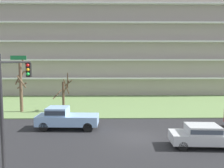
# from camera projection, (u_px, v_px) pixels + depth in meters

# --- Properties ---
(ground) EXTENTS (160.00, 160.00, 0.00)m
(ground) POSITION_uv_depth(u_px,v_px,m) (137.00, 138.00, 17.91)
(ground) COLOR #232326
(grass_lawn_strip) EXTENTS (80.00, 16.00, 0.08)m
(grass_lawn_strip) POSITION_uv_depth(u_px,v_px,m) (124.00, 104.00, 31.84)
(grass_lawn_strip) COLOR #66844C
(grass_lawn_strip) RESTS_ON ground
(apartment_building) EXTENTS (54.78, 13.23, 18.83)m
(apartment_building) POSITION_uv_depth(u_px,v_px,m) (120.00, 44.00, 44.99)
(apartment_building) COLOR #9E938C
(apartment_building) RESTS_ON ground
(tree_far_left) EXTENTS (1.62, 1.64, 6.43)m
(tree_far_left) POSITION_uv_depth(u_px,v_px,m) (21.00, 84.00, 26.65)
(tree_far_left) COLOR brown
(tree_far_left) RESTS_ON ground
(tree_left) EXTENTS (2.26, 1.84, 4.70)m
(tree_left) POSITION_uv_depth(u_px,v_px,m) (64.00, 93.00, 26.92)
(tree_left) COLOR #4C3828
(tree_left) RESTS_ON ground
(pickup_blue_near_left) EXTENTS (5.48, 2.22, 1.95)m
(pickup_blue_near_left) POSITION_uv_depth(u_px,v_px,m) (65.00, 118.00, 20.22)
(pickup_blue_near_left) COLOR #8CB2E0
(pickup_blue_near_left) RESTS_ON ground
(sedan_silver_center_right) EXTENTS (4.50, 2.06, 1.57)m
(sedan_silver_center_right) POSITION_uv_depth(u_px,v_px,m) (202.00, 135.00, 15.90)
(sedan_silver_center_right) COLOR #B7BABF
(sedan_silver_center_right) RESTS_ON ground
(traffic_signal_mast) EXTENTS (0.90, 4.32, 6.34)m
(traffic_signal_mast) POSITION_uv_depth(u_px,v_px,m) (13.00, 93.00, 12.21)
(traffic_signal_mast) COLOR black
(traffic_signal_mast) RESTS_ON ground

